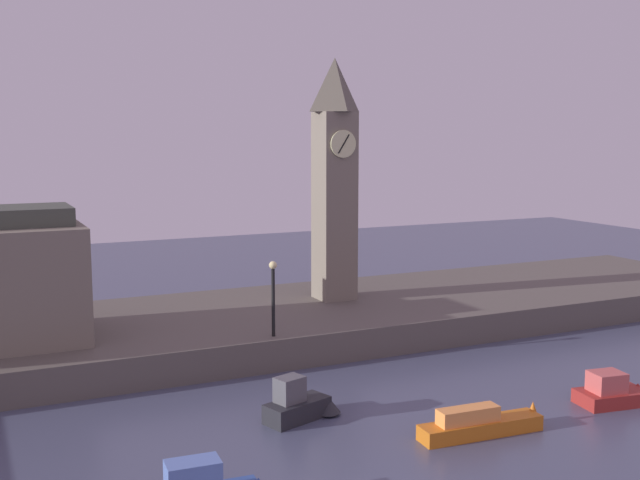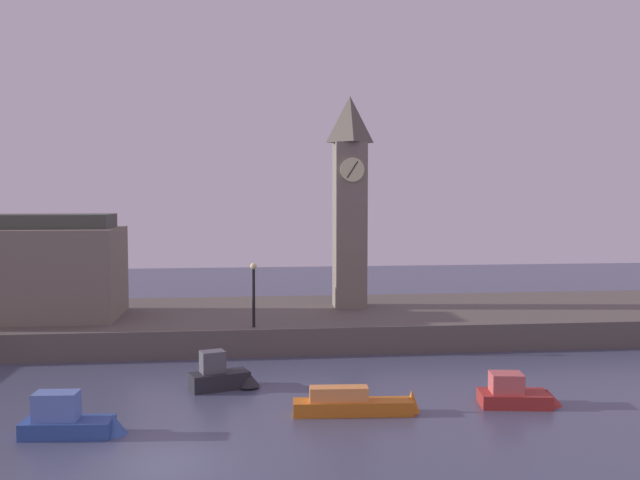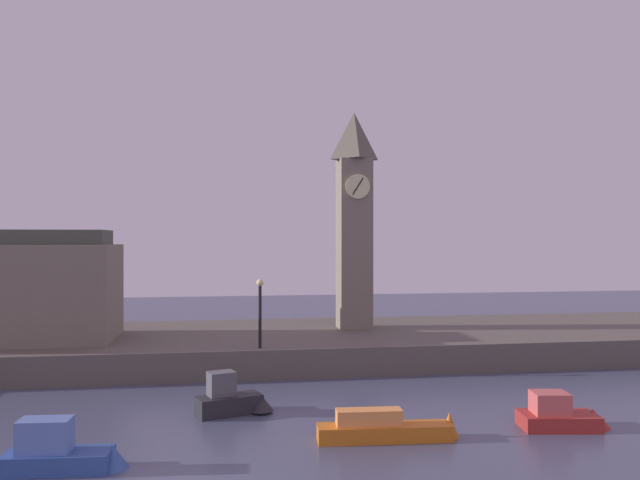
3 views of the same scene
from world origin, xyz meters
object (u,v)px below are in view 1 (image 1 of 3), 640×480
(clock_tower, at_px, (335,176))
(streetlamp, at_px, (273,289))
(boat_patrol_orange, at_px, (489,423))
(boat_barge_dark, at_px, (301,405))
(boat_dinghy_red, at_px, (618,392))

(clock_tower, bearing_deg, streetlamp, -134.88)
(streetlamp, distance_m, boat_patrol_orange, 11.72)
(boat_barge_dark, bearing_deg, streetlamp, 77.30)
(boat_patrol_orange, bearing_deg, boat_barge_dark, 143.08)
(boat_patrol_orange, distance_m, boat_barge_dark, 6.88)
(streetlamp, xyz_separation_m, boat_dinghy_red, (10.65, -10.11, -3.24))
(clock_tower, distance_m, boat_barge_dark, 16.52)
(boat_patrol_orange, height_order, boat_dinghy_red, boat_dinghy_red)
(streetlamp, height_order, boat_patrol_orange, streetlamp)
(clock_tower, xyz_separation_m, boat_patrol_orange, (-2.04, -16.61, -7.94))
(streetlamp, bearing_deg, boat_barge_dark, -102.70)
(boat_barge_dark, bearing_deg, clock_tower, 58.87)
(boat_dinghy_red, bearing_deg, clock_tower, 105.65)
(streetlamp, xyz_separation_m, boat_barge_dark, (-1.43, -6.35, -3.12))
(clock_tower, xyz_separation_m, streetlamp, (-6.10, -6.13, -4.64))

